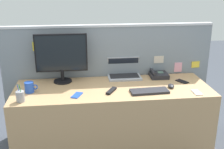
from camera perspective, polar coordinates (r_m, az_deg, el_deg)
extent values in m
plane|color=#424751|center=(3.17, 0.11, -14.70)|extent=(10.00, 10.00, 0.00)
cube|color=tan|center=(2.98, 0.12, -9.00)|extent=(1.95, 0.68, 0.71)
cube|color=gray|center=(3.21, -0.70, -1.53)|extent=(2.29, 0.06, 1.26)
cube|color=#B7BAC1|center=(3.05, -0.75, 9.80)|extent=(2.29, 0.07, 0.02)
cube|color=pink|center=(3.30, 13.14, 1.44)|extent=(0.09, 0.01, 0.11)
cube|color=beige|center=(3.21, 9.39, 2.99)|extent=(0.11, 0.01, 0.08)
cube|color=yellow|center=(3.06, -14.77, 5.49)|extent=(0.10, 0.01, 0.10)
cube|color=yellow|center=(3.37, 16.43, 1.94)|extent=(0.09, 0.01, 0.07)
cylinder|color=black|center=(3.02, -9.85, -1.31)|extent=(0.19, 0.19, 0.02)
cylinder|color=black|center=(3.00, -9.92, -0.14)|extent=(0.04, 0.04, 0.11)
cube|color=black|center=(2.94, -10.17, 4.31)|extent=(0.53, 0.03, 0.39)
cube|color=black|center=(2.93, -10.19, 4.23)|extent=(0.50, 0.01, 0.36)
cube|color=#9EA0A8|center=(3.10, 2.48, -0.45)|extent=(0.36, 0.24, 0.02)
cube|color=black|center=(3.11, 2.45, -0.20)|extent=(0.32, 0.17, 0.00)
cube|color=#9EA0A8|center=(3.16, 2.23, 1.95)|extent=(0.36, 0.06, 0.20)
cube|color=black|center=(3.15, 2.25, 1.86)|extent=(0.33, 0.05, 0.17)
cube|color=#232328|center=(3.15, 9.38, -0.15)|extent=(0.19, 0.18, 0.05)
cube|color=#4C6B5B|center=(3.16, 9.71, 0.44)|extent=(0.06, 0.06, 0.01)
cylinder|color=#232328|center=(3.11, 8.25, 0.52)|extent=(0.04, 0.16, 0.04)
cube|color=#232328|center=(2.74, 7.53, -3.33)|extent=(0.37, 0.16, 0.02)
ellipsoid|color=#232328|center=(2.89, 11.77, -2.27)|extent=(0.08, 0.11, 0.03)
cylinder|color=#99999E|center=(2.63, -17.94, -4.23)|extent=(0.07, 0.07, 0.10)
cylinder|color=#238438|center=(2.60, -17.90, -3.20)|extent=(0.02, 0.01, 0.13)
cylinder|color=blue|center=(2.63, -18.21, -3.07)|extent=(0.02, 0.02, 0.12)
cube|color=black|center=(3.07, 13.91, -1.36)|extent=(0.12, 0.15, 0.01)
cube|color=silver|center=(2.82, 16.67, -3.46)|extent=(0.07, 0.13, 0.01)
cube|color=blue|center=(2.66, -7.06, -4.14)|extent=(0.12, 0.15, 0.01)
cube|color=black|center=(2.73, -0.14, -3.28)|extent=(0.12, 0.17, 0.02)
cylinder|color=blue|center=(2.81, -16.29, -2.47)|extent=(0.09, 0.09, 0.10)
torus|color=blue|center=(2.80, -15.18, -2.44)|extent=(0.05, 0.01, 0.05)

